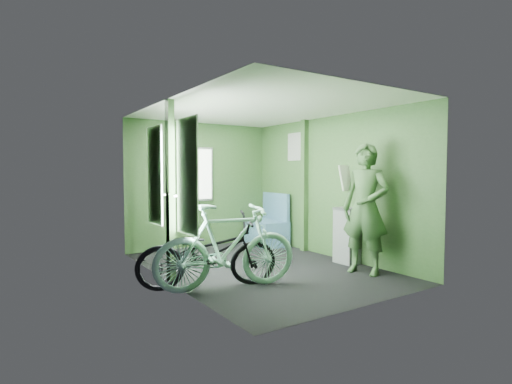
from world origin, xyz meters
TOP-DOWN VIEW (x-y plane):
  - room at (-0.04, 0.04)m, footprint 4.00×4.02m
  - bicycle_black at (-1.12, -0.57)m, footprint 1.83×1.24m
  - bicycle_mint at (-0.95, -0.72)m, footprint 1.82×0.98m
  - passenger at (1.02, -1.08)m, footprint 0.61×0.75m
  - waste_box at (1.26, -0.51)m, footprint 0.25×0.35m
  - bench_seat at (1.15, 1.45)m, footprint 0.62×0.98m

SIDE VIEW (x-z plane):
  - bicycle_black at x=-1.12m, z-range -0.49..0.49m
  - bicycle_mint at x=-0.95m, z-range -0.55..0.55m
  - bench_seat at x=1.15m, z-range -0.20..0.78m
  - waste_box at x=1.26m, z-range 0.00..0.85m
  - passenger at x=1.02m, z-range 0.00..1.79m
  - room at x=-0.04m, z-range 0.28..2.59m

